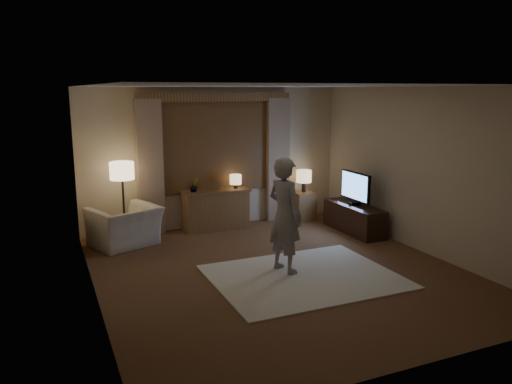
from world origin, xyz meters
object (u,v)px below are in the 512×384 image
sideboard (216,211)px  side_table (303,206)px  person (285,215)px  tv_stand (354,218)px  armchair (125,226)px

sideboard → side_table: (1.82, -0.05, -0.07)m
side_table → person: 3.03m
tv_stand → person: 2.55m
armchair → side_table: armchair is taller
person → tv_stand: bearing=-75.1°
side_table → tv_stand: (0.43, -1.14, -0.03)m
person → sideboard: bearing=-14.0°
tv_stand → person: size_ratio=0.86×
sideboard → person: (0.16, -2.52, 0.49)m
person → side_table: bearing=-51.5°
armchair → tv_stand: armchair is taller
armchair → person: bearing=109.9°
side_table → person: person is taller
side_table → person: bearing=-124.0°
sideboard → armchair: 1.76m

